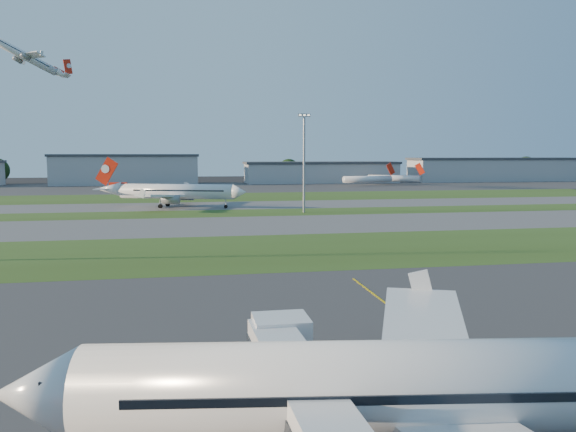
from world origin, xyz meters
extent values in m
plane|color=black|center=(0.00, 0.00, 0.00)|extent=(700.00, 700.00, 0.00)
cube|color=#333335|center=(0.00, 0.00, 0.01)|extent=(300.00, 70.00, 0.01)
cube|color=#2F4517|center=(0.00, 52.00, 0.01)|extent=(300.00, 34.00, 0.01)
cube|color=#515154|center=(0.00, 85.00, 0.01)|extent=(300.00, 32.00, 0.01)
cube|color=#2F4517|center=(0.00, 110.00, 0.01)|extent=(300.00, 18.00, 0.01)
cube|color=#515154|center=(0.00, 132.00, 0.01)|extent=(300.00, 26.00, 0.01)
cube|color=#2F4517|center=(0.00, 165.00, 0.01)|extent=(300.00, 40.00, 0.01)
cube|color=#333335|center=(0.00, 225.00, 0.01)|extent=(400.00, 80.00, 0.01)
cube|color=gold|center=(5.00, 0.00, 0.00)|extent=(0.25, 60.00, 0.02)
cube|color=silver|center=(-9.80, -14.00, 4.00)|extent=(3.44, 24.08, 2.60)
cube|color=black|center=(-9.80, -14.00, 4.00)|extent=(3.59, 24.08, 0.80)
cube|color=silver|center=(-9.50, -2.60, 4.00)|extent=(3.40, 3.00, 3.00)
cylinder|color=gray|center=(-9.50, -4.50, 1.60)|extent=(0.70, 0.70, 3.20)
cube|color=black|center=(-9.50, -4.50, 0.35)|extent=(2.20, 1.20, 0.70)
cylinder|color=silver|center=(-2.97, -12.75, 4.81)|extent=(34.60, 8.99, 4.35)
cube|color=silver|center=(-0.59, -3.84, 4.23)|extent=(11.17, 17.85, 1.77)
cylinder|color=gray|center=(-2.63, -6.10, 2.98)|extent=(5.12, 3.26, 2.63)
cylinder|color=silver|center=(-18.20, 128.43, 4.69)|extent=(33.07, 14.81, 4.24)
cube|color=red|center=(-38.28, 135.26, 10.38)|extent=(6.98, 2.70, 8.45)
cube|color=silver|center=(-16.38, 137.24, 4.13)|extent=(6.41, 17.10, 1.72)
cube|color=silver|center=(-22.14, 120.33, 4.13)|extent=(13.29, 16.79, 1.72)
cylinder|color=gray|center=(-15.59, 134.37, 2.90)|extent=(5.27, 3.94, 2.57)
cylinder|color=gray|center=(-19.76, 122.12, 2.90)|extent=(5.27, 3.94, 2.57)
cylinder|color=silver|center=(-80.00, 214.64, 55.46)|extent=(25.09, 17.11, 3.45)
cube|color=red|center=(-65.24, 223.61, 60.10)|extent=(5.20, 3.33, 6.88)
cube|color=silver|center=(-75.45, 208.90, 55.01)|extent=(12.57, 12.50, 1.40)
cube|color=silver|center=(-83.00, 221.33, 55.01)|extent=(7.96, 14.23, 1.40)
cylinder|color=gray|center=(-77.65, 209.90, 54.01)|extent=(4.35, 3.77, 2.09)
cylinder|color=gray|center=(-83.13, 218.91, 54.01)|extent=(4.35, 3.77, 2.09)
cylinder|color=silver|center=(70.41, 223.61, 3.20)|extent=(26.06, 8.90, 3.20)
cube|color=red|center=(83.09, 226.50, 8.00)|extent=(5.11, 1.44, 6.16)
cylinder|color=silver|center=(86.16, 230.50, 3.20)|extent=(23.14, 17.52, 3.20)
cube|color=red|center=(96.81, 223.05, 8.00)|extent=(4.41, 3.21, 6.16)
cylinder|color=gray|center=(15.00, 108.00, 12.50)|extent=(0.60, 0.60, 25.00)
cube|color=gray|center=(15.00, 108.00, 25.40)|extent=(3.20, 0.50, 0.80)
cube|color=#FFF2CC|center=(15.00, 108.00, 25.40)|extent=(2.80, 0.70, 0.35)
cube|color=#93969A|center=(-45.00, 255.00, 7.00)|extent=(70.00, 22.00, 14.00)
cube|color=#383A3F|center=(-45.00, 255.00, 14.60)|extent=(71.40, 23.00, 1.20)
cube|color=#93969A|center=(55.00, 255.00, 5.00)|extent=(80.00, 22.00, 10.00)
cube|color=#383A3F|center=(55.00, 255.00, 10.60)|extent=(81.60, 23.00, 1.20)
cube|color=#93969A|center=(155.00, 255.00, 6.00)|extent=(95.00, 22.00, 12.00)
cube|color=#383A3F|center=(155.00, 255.00, 12.60)|extent=(96.90, 23.00, 1.20)
cylinder|color=black|center=(-20.00, 266.00, 1.80)|extent=(1.00, 1.00, 3.60)
sphere|color=black|center=(-20.00, 266.00, 5.85)|extent=(9.90, 9.90, 9.90)
cylinder|color=black|center=(40.00, 269.00, 2.10)|extent=(1.00, 1.00, 4.20)
sphere|color=black|center=(40.00, 269.00, 6.83)|extent=(11.55, 11.55, 11.55)
cylinder|color=black|center=(115.00, 267.00, 1.90)|extent=(1.00, 1.00, 3.80)
sphere|color=black|center=(115.00, 267.00, 6.17)|extent=(10.45, 10.45, 10.45)
cylinder|color=black|center=(185.00, 271.00, 2.30)|extent=(1.00, 1.00, 4.60)
sphere|color=black|center=(185.00, 271.00, 7.48)|extent=(12.65, 12.65, 12.65)
camera|label=1|loc=(-15.02, -35.89, 15.55)|focal=35.00mm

